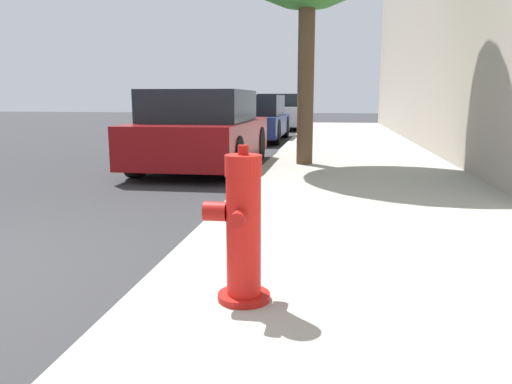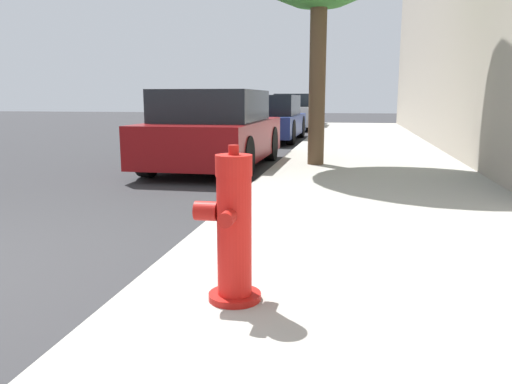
% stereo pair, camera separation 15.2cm
% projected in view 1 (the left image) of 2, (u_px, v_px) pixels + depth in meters
% --- Properties ---
extents(sidewalk_slab, '(3.06, 40.00, 0.15)m').
position_uv_depth(sidewalk_slab, '(409.00, 316.00, 2.65)').
color(sidewalk_slab, '#99968E').
rests_on(sidewalk_slab, ground_plane).
extents(fire_hydrant, '(0.35, 0.38, 0.83)m').
position_uv_depth(fire_hydrant, '(242.00, 230.00, 2.61)').
color(fire_hydrant, '#A91511').
rests_on(fire_hydrant, sidewalk_slab).
extents(parked_car_near, '(1.76, 3.89, 1.35)m').
position_uv_depth(parked_car_near, '(203.00, 131.00, 8.67)').
color(parked_car_near, maroon).
rests_on(parked_car_near, ground_plane).
extents(parked_car_mid, '(1.86, 4.13, 1.30)m').
position_uv_depth(parked_car_mid, '(252.00, 119.00, 14.37)').
color(parked_car_mid, navy).
rests_on(parked_car_mid, ground_plane).
extents(parked_car_far, '(1.70, 4.25, 1.38)m').
position_uv_depth(parked_car_far, '(280.00, 112.00, 20.05)').
color(parked_car_far, '#B7B7BC').
rests_on(parked_car_far, ground_plane).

